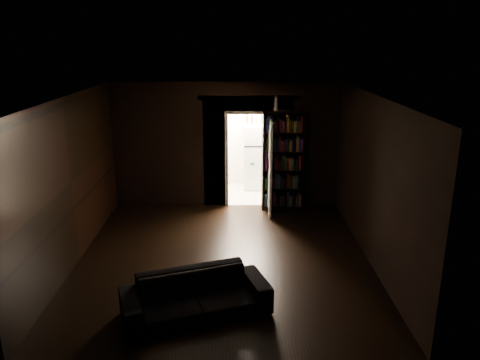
{
  "coord_description": "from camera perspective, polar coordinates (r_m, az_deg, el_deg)",
  "views": [
    {
      "loc": [
        0.2,
        -7.39,
        3.67
      ],
      "look_at": [
        0.29,
        0.9,
        1.16
      ],
      "focal_mm": 35.0,
      "sensor_mm": 36.0,
      "label": 1
    }
  ],
  "objects": [
    {
      "name": "bookshelf",
      "position": [
        10.32,
        5.21,
        2.34
      ],
      "size": [
        0.95,
        0.66,
        2.2
      ],
      "primitive_type": "cube",
      "rotation": [
        0.0,
        0.0,
        -0.42
      ],
      "color": "black",
      "rests_on": "ground"
    },
    {
      "name": "figurine",
      "position": [
        10.14,
        4.43,
        9.36
      ],
      "size": [
        0.13,
        0.13,
        0.32
      ],
      "primitive_type": "cube",
      "rotation": [
        0.0,
        0.0,
        -0.2
      ],
      "color": "silver",
      "rests_on": "bookshelf"
    },
    {
      "name": "kitchen_alcove",
      "position": [
        11.53,
        0.86,
        4.51
      ],
      "size": [
        2.2,
        1.8,
        2.6
      ],
      "color": "beige",
      "rests_on": "ground"
    },
    {
      "name": "room_walls",
      "position": [
        8.69,
        -2.02,
        3.6
      ],
      "size": [
        5.02,
        5.61,
        2.84
      ],
      "color": "black",
      "rests_on": "ground"
    },
    {
      "name": "ground",
      "position": [
        8.25,
        -2.0,
        -9.59
      ],
      "size": [
        5.5,
        5.5,
        0.0
      ],
      "primitive_type": "plane",
      "color": "black",
      "rests_on": "ground"
    },
    {
      "name": "door",
      "position": [
        10.08,
        3.68,
        1.58
      ],
      "size": [
        0.08,
        0.85,
        2.05
      ],
      "primitive_type": "cube",
      "rotation": [
        0.0,
        0.0,
        1.54
      ],
      "color": "white",
      "rests_on": "ground"
    },
    {
      "name": "refrigerator",
      "position": [
        11.86,
        2.22,
        2.94
      ],
      "size": [
        0.91,
        0.87,
        1.65
      ],
      "primitive_type": "cube",
      "rotation": [
        0.0,
        0.0,
        0.3
      ],
      "color": "white",
      "rests_on": "ground"
    },
    {
      "name": "sofa",
      "position": [
        6.6,
        -5.42,
        -13.11
      ],
      "size": [
        2.18,
        1.46,
        0.77
      ],
      "primitive_type": "imported",
      "rotation": [
        0.0,
        0.0,
        0.32
      ],
      "color": "black",
      "rests_on": "ground"
    },
    {
      "name": "bottles",
      "position": [
        11.67,
        2.06,
        7.54
      ],
      "size": [
        0.68,
        0.24,
        0.28
      ],
      "primitive_type": "cube",
      "rotation": [
        0.0,
        0.0,
        0.23
      ],
      "color": "black",
      "rests_on": "refrigerator"
    }
  ]
}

